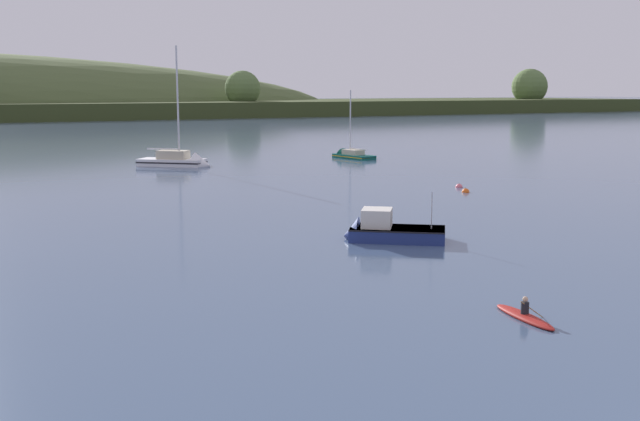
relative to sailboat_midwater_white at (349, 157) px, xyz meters
The scene contains 6 objects.
sailboat_midwater_white is the anchor object (origin of this frame).
sailboat_far_left 23.01m from the sailboat_midwater_white, behind, with size 8.77×7.80×15.33m.
fishing_boat_moored 54.67m from the sailboat_midwater_white, 114.81° to the right, with size 6.44×5.50×3.97m.
canoe_with_paddler 70.49m from the sailboat_midwater_white, 111.48° to the right, with size 1.43×3.68×1.02m.
mooring_buoy_foreground 34.57m from the sailboat_midwater_white, 99.82° to the right, with size 0.68×0.68×0.76m.
mooring_buoy_midchannel 31.34m from the sailboat_midwater_white, 98.16° to the right, with size 0.68×0.68×0.76m.
Camera 1 is at (-17.43, -10.50, 9.00)m, focal length 42.07 mm.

